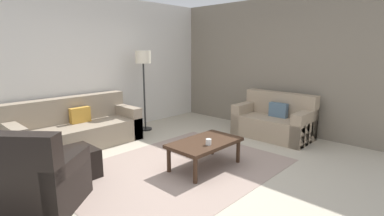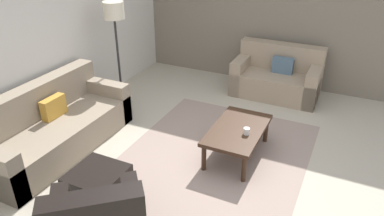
# 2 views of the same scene
# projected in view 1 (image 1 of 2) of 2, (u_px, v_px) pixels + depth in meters

# --- Properties ---
(ground_plane) EXTENTS (8.00, 8.00, 0.00)m
(ground_plane) POSITION_uv_depth(u_px,v_px,m) (178.00, 169.00, 4.21)
(ground_plane) COLOR #B2A893
(rear_partition) EXTENTS (6.00, 0.12, 2.80)m
(rear_partition) POSITION_uv_depth(u_px,v_px,m) (87.00, 67.00, 5.68)
(rear_partition) COLOR silver
(rear_partition) RESTS_ON ground_plane
(stone_feature_panel) EXTENTS (0.12, 5.20, 2.80)m
(stone_feature_panel) POSITION_uv_depth(u_px,v_px,m) (279.00, 65.00, 6.05)
(stone_feature_panel) COLOR slate
(stone_feature_panel) RESTS_ON ground_plane
(area_rug) EXTENTS (3.14, 2.31, 0.01)m
(area_rug) POSITION_uv_depth(u_px,v_px,m) (178.00, 169.00, 4.21)
(area_rug) COLOR gray
(area_rug) RESTS_ON ground_plane
(couch_main) EXTENTS (2.21, 0.90, 0.88)m
(couch_main) POSITION_uv_depth(u_px,v_px,m) (75.00, 130.00, 5.17)
(couch_main) COLOR gray
(couch_main) RESTS_ON ground_plane
(couch_loveseat) EXTENTS (0.81, 1.48, 0.88)m
(couch_loveseat) POSITION_uv_depth(u_px,v_px,m) (275.00, 122.00, 5.75)
(couch_loveseat) COLOR gray
(couch_loveseat) RESTS_ON ground_plane
(armchair_leather) EXTENTS (1.13, 1.13, 0.95)m
(armchair_leather) POSITION_uv_depth(u_px,v_px,m) (37.00, 185.00, 3.08)
(armchair_leather) COLOR black
(armchair_leather) RESTS_ON ground_plane
(ottoman) EXTENTS (0.56, 0.56, 0.40)m
(ottoman) POSITION_uv_depth(u_px,v_px,m) (74.00, 164.00, 3.91)
(ottoman) COLOR black
(ottoman) RESTS_ON ground_plane
(coffee_table) EXTENTS (1.10, 0.64, 0.41)m
(coffee_table) POSITION_uv_depth(u_px,v_px,m) (205.00, 144.00, 4.22)
(coffee_table) COLOR #382316
(coffee_table) RESTS_ON ground_plane
(cup) EXTENTS (0.08, 0.08, 0.08)m
(cup) POSITION_uv_depth(u_px,v_px,m) (209.00, 142.00, 4.03)
(cup) COLOR white
(cup) RESTS_ON coffee_table
(lamp_standing) EXTENTS (0.32, 0.32, 1.71)m
(lamp_standing) POSITION_uv_depth(u_px,v_px,m) (143.00, 65.00, 5.99)
(lamp_standing) COLOR black
(lamp_standing) RESTS_ON ground_plane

